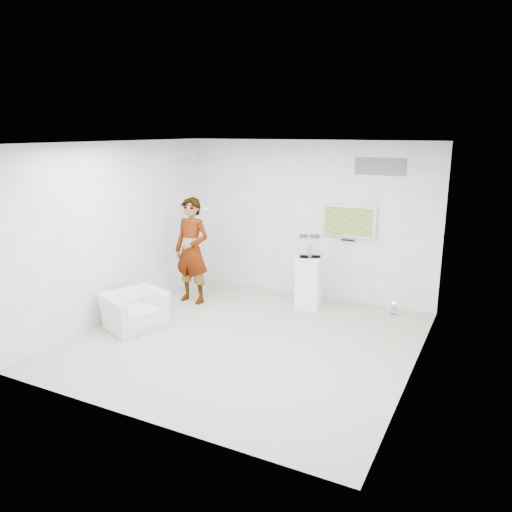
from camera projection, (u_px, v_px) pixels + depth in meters
name	position (u px, v px, depth m)	size (l,w,h in m)	color
room	(246.00, 246.00, 7.41)	(5.01, 5.01, 3.00)	beige
tv	(349.00, 221.00, 9.15)	(1.00, 0.08, 0.60)	silver
logo_decal	(380.00, 167.00, 8.71)	(0.90, 0.02, 0.30)	slate
person	(192.00, 251.00, 9.28)	(0.72, 0.47, 1.98)	white
armchair	(134.00, 310.00, 8.20)	(0.93, 0.81, 0.60)	white
pedestal	(309.00, 282.00, 9.09)	(0.47, 0.47, 0.97)	white
floor_uplight	(393.00, 309.00, 8.73)	(0.17, 0.17, 0.26)	silver
vitrine	(309.00, 246.00, 8.93)	(0.36, 0.36, 0.36)	white
console	(309.00, 250.00, 8.94)	(0.05, 0.16, 0.22)	white
wii_remote	(206.00, 208.00, 9.09)	(0.03, 0.13, 0.03)	white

